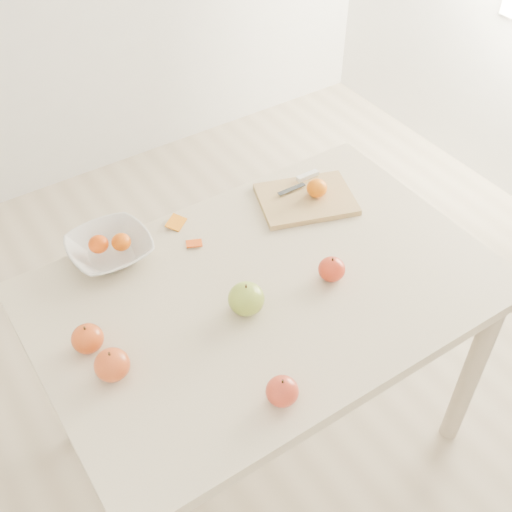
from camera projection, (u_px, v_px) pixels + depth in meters
ground at (264, 435)px, 2.21m from camera, size 3.50×3.50×0.00m
table at (266, 311)px, 1.75m from camera, size 1.20×0.80×0.75m
cutting_board at (306, 199)px, 1.93m from camera, size 0.33×0.28×0.02m
board_tangerine at (317, 188)px, 1.91m from camera, size 0.06×0.06×0.05m
fruit_bowl at (110, 249)px, 1.75m from camera, size 0.22×0.22×0.05m
bowl_tangerine_near at (98, 244)px, 1.73m from camera, size 0.05×0.05×0.05m
bowl_tangerine_far at (121, 242)px, 1.73m from camera, size 0.05×0.05×0.05m
orange_peel_a at (176, 224)px, 1.86m from camera, size 0.07×0.07×0.01m
orange_peel_b at (194, 244)px, 1.80m from camera, size 0.06×0.05×0.01m
paring_knife at (305, 178)px, 1.98m from camera, size 0.17×0.05×0.01m
apple_green at (246, 299)px, 1.60m from camera, size 0.09×0.09×0.08m
apple_red_c at (282, 391)px, 1.41m from camera, size 0.07×0.07×0.07m
apple_red_e at (332, 269)px, 1.68m from camera, size 0.07×0.07×0.06m
apple_red_d at (112, 365)px, 1.46m from camera, size 0.08×0.08×0.07m
apple_red_a at (88, 339)px, 1.52m from camera, size 0.08×0.08×0.07m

